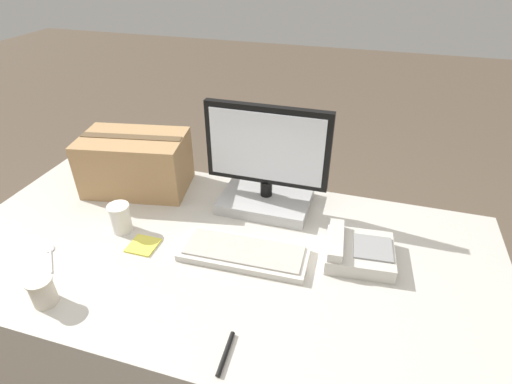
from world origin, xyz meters
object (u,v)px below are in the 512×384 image
at_px(spoon, 50,253).
at_px(desk_phone, 357,251).
at_px(paper_cup_right, 120,218).
at_px(pen_marker, 226,353).
at_px(cardboard_box, 136,163).
at_px(keyboard, 244,253).
at_px(monitor, 266,171).
at_px(sticky_note_pad, 143,245).
at_px(paper_cup_left, 42,291).

bearing_deg(spoon, desk_phone, -116.22).
distance_m(paper_cup_right, pen_marker, 0.63).
bearing_deg(paper_cup_right, cardboard_box, 108.25).
height_order(keyboard, paper_cup_right, paper_cup_right).
xyz_separation_m(keyboard, paper_cup_right, (-0.45, 0.00, 0.04)).
xyz_separation_m(keyboard, pen_marker, (0.07, -0.35, -0.01)).
bearing_deg(paper_cup_right, desk_phone, 6.39).
xyz_separation_m(spoon, cardboard_box, (0.07, 0.45, 0.11)).
relative_size(monitor, spoon, 3.75).
bearing_deg(sticky_note_pad, pen_marker, -37.06).
bearing_deg(monitor, keyboard, -88.09).
distance_m(paper_cup_left, pen_marker, 0.54).
relative_size(keyboard, desk_phone, 1.84).
relative_size(paper_cup_left, spoon, 0.72).
bearing_deg(keyboard, paper_cup_left, -145.93).
bearing_deg(monitor, desk_phone, -30.47).
bearing_deg(sticky_note_pad, keyboard, 8.31).
bearing_deg(paper_cup_left, cardboard_box, 95.92).
xyz_separation_m(cardboard_box, pen_marker, (0.60, -0.63, -0.11)).
bearing_deg(sticky_note_pad, paper_cup_right, 154.79).
xyz_separation_m(monitor, keyboard, (0.01, -0.30, -0.13)).
bearing_deg(desk_phone, spoon, -169.31).
bearing_deg(monitor, spoon, -141.57).
relative_size(paper_cup_left, sticky_note_pad, 0.94).
distance_m(monitor, pen_marker, 0.67).
height_order(paper_cup_right, pen_marker, paper_cup_right).
bearing_deg(monitor, sticky_note_pad, -132.91).
height_order(monitor, keyboard, monitor).
bearing_deg(keyboard, pen_marker, -80.80).
distance_m(keyboard, cardboard_box, 0.61).
xyz_separation_m(keyboard, desk_phone, (0.35, 0.09, 0.02)).
relative_size(monitor, pen_marker, 3.61).
bearing_deg(cardboard_box, paper_cup_right, -71.75).
bearing_deg(sticky_note_pad, monitor, 47.09).
relative_size(spoon, sticky_note_pad, 1.30).
bearing_deg(paper_cup_left, spoon, 127.44).
bearing_deg(pen_marker, sticky_note_pad, -129.77).
bearing_deg(spoon, sticky_note_pad, -107.40).
height_order(paper_cup_left, paper_cup_right, paper_cup_right).
height_order(paper_cup_left, pen_marker, paper_cup_left).
relative_size(paper_cup_left, paper_cup_right, 0.83).
bearing_deg(pen_marker, spoon, -108.06).
bearing_deg(sticky_note_pad, spoon, -155.77).
height_order(paper_cup_left, sticky_note_pad, paper_cup_left).
bearing_deg(monitor, pen_marker, -83.23).
distance_m(paper_cup_right, cardboard_box, 0.29).
distance_m(desk_phone, cardboard_box, 0.90).
height_order(monitor, sticky_note_pad, monitor).
xyz_separation_m(paper_cup_left, paper_cup_right, (0.03, 0.34, 0.01)).
bearing_deg(pen_marker, monitor, -175.94).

